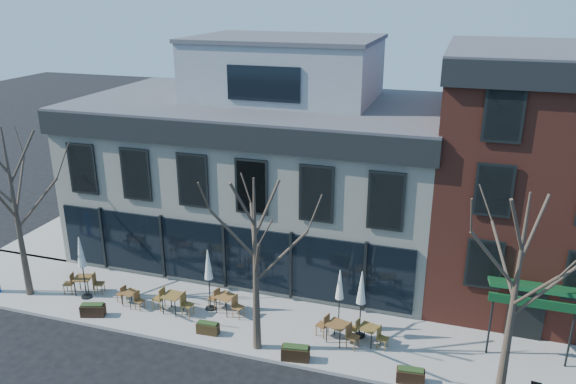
% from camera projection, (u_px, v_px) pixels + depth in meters
% --- Properties ---
extents(ground, '(120.00, 120.00, 0.00)m').
position_uv_depth(ground, '(227.00, 291.00, 26.51)').
color(ground, black).
rests_on(ground, ground).
extents(sidewalk_front, '(33.50, 4.70, 0.15)m').
position_uv_depth(sidewalk_front, '(277.00, 326.00, 23.63)').
color(sidewalk_front, gray).
rests_on(sidewalk_front, ground).
extents(sidewalk_side, '(4.50, 12.00, 0.15)m').
position_uv_depth(sidewalk_side, '(99.00, 216.00, 35.06)').
color(sidewalk_side, gray).
rests_on(sidewalk_side, ground).
extents(corner_building, '(18.39, 10.39, 11.10)m').
position_uv_depth(corner_building, '(263.00, 166.00, 29.43)').
color(corner_building, silver).
rests_on(corner_building, ground).
extents(red_brick_building, '(8.20, 11.78, 11.18)m').
position_uv_depth(red_brick_building, '(531.00, 172.00, 25.37)').
color(red_brick_building, maroon).
rests_on(red_brick_building, ground).
extents(tree_corner, '(3.93, 3.98, 7.92)m').
position_uv_depth(tree_corner, '(16.00, 212.00, 24.60)').
color(tree_corner, '#382B21').
rests_on(tree_corner, sidewalk_front).
extents(tree_mid, '(3.50, 3.55, 7.04)m').
position_uv_depth(tree_mid, '(256.00, 264.00, 20.87)').
color(tree_mid, '#382B21').
rests_on(tree_mid, sidewalk_front).
extents(tree_right, '(3.72, 3.77, 7.48)m').
position_uv_depth(tree_right, '(515.00, 297.00, 18.23)').
color(tree_right, '#382B21').
rests_on(tree_right, sidewalk_front).
extents(cafe_set_0, '(1.94, 1.01, 0.99)m').
position_uv_depth(cafe_set_0, '(84.00, 283.00, 25.89)').
color(cafe_set_0, brown).
rests_on(cafe_set_0, sidewalk_front).
extents(cafe_set_1, '(1.59, 0.78, 0.82)m').
position_uv_depth(cafe_set_1, '(130.00, 297.00, 24.89)').
color(cafe_set_1, brown).
rests_on(cafe_set_1, sidewalk_front).
extents(cafe_set_2, '(1.98, 0.84, 1.03)m').
position_uv_depth(cafe_set_2, '(173.00, 301.00, 24.35)').
color(cafe_set_2, brown).
rests_on(cafe_set_2, sidewalk_front).
extents(cafe_set_3, '(1.90, 0.98, 0.97)m').
position_uv_depth(cafe_set_3, '(226.00, 302.00, 24.34)').
color(cafe_set_3, brown).
rests_on(cafe_set_3, sidewalk_front).
extents(cafe_set_4, '(1.95, 1.06, 1.00)m').
position_uv_depth(cafe_set_4, '(337.00, 330.00, 22.29)').
color(cafe_set_4, brown).
rests_on(cafe_set_4, sidewalk_front).
extents(cafe_set_5, '(1.76, 0.88, 0.90)m').
position_uv_depth(cafe_set_5, '(368.00, 333.00, 22.21)').
color(cafe_set_5, brown).
rests_on(cafe_set_5, sidewalk_front).
extents(umbrella_0, '(0.48, 0.48, 3.01)m').
position_uv_depth(umbrella_0, '(81.00, 255.00, 24.97)').
color(umbrella_0, black).
rests_on(umbrella_0, sidewalk_front).
extents(umbrella_2, '(0.46, 0.46, 2.86)m').
position_uv_depth(umbrella_2, '(208.00, 268.00, 24.08)').
color(umbrella_2, black).
rests_on(umbrella_2, sidewalk_front).
extents(umbrella_3, '(0.43, 0.43, 2.69)m').
position_uv_depth(umbrella_3, '(340.00, 288.00, 22.71)').
color(umbrella_3, black).
rests_on(umbrella_3, sidewalk_front).
extents(umbrella_4, '(0.47, 0.47, 2.95)m').
position_uv_depth(umbrella_4, '(361.00, 291.00, 22.10)').
color(umbrella_4, black).
rests_on(umbrella_4, sidewalk_front).
extents(planter_0, '(1.10, 0.71, 0.57)m').
position_uv_depth(planter_0, '(93.00, 310.00, 24.15)').
color(planter_0, black).
rests_on(planter_0, sidewalk_front).
extents(planter_1, '(0.93, 0.41, 0.51)m').
position_uv_depth(planter_1, '(208.00, 328.00, 22.91)').
color(planter_1, '#312410').
rests_on(planter_1, sidewalk_front).
extents(planter_2, '(1.12, 0.59, 0.60)m').
position_uv_depth(planter_2, '(296.00, 353.00, 21.27)').
color(planter_2, black).
rests_on(planter_2, sidewalk_front).
extents(planter_3, '(1.03, 0.50, 0.56)m').
position_uv_depth(planter_3, '(410.00, 375.00, 20.05)').
color(planter_3, '#311D10').
rests_on(planter_3, sidewalk_front).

